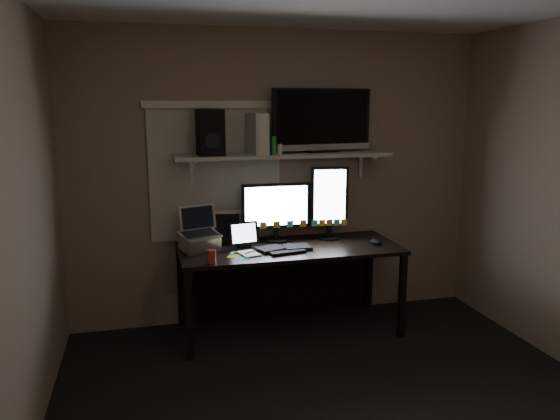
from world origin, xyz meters
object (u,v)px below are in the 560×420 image
object	(u,v)px
tablet	(244,235)
laptop	(199,230)
mouse	(376,242)
tv	(322,121)
monitor_portrait	(329,202)
speaker	(210,132)
keyboard	(284,248)
monitor_landscape	(276,212)
desk	(286,263)
cup	(212,256)
game_console	(257,134)

from	to	relation	value
tablet	laptop	world-z (taller)	laptop
mouse	tv	bearing A→B (deg)	123.47
mouse	monitor_portrait	bearing A→B (deg)	124.77
speaker	tv	bearing A→B (deg)	-0.54
monitor_portrait	tv	distance (m)	0.70
monitor_portrait	keyboard	world-z (taller)	monitor_portrait
monitor_portrait	speaker	size ratio (longest dim) A/B	1.77
speaker	mouse	bearing A→B (deg)	-15.49
monitor_landscape	tablet	size ratio (longest dim) A/B	2.41
desk	keyboard	world-z (taller)	keyboard
cup	speaker	xyz separation A→B (m)	(0.07, 0.49, 0.88)
game_console	monitor_portrait	bearing A→B (deg)	-13.86
keyboard	cup	distance (m)	0.65
speaker	game_console	bearing A→B (deg)	-3.47
monitor_landscape	keyboard	bearing A→B (deg)	-90.05
desk	monitor_portrait	distance (m)	0.64
monitor_landscape	keyboard	distance (m)	0.37
laptop	game_console	xyz separation A→B (m)	(0.51, 0.14, 0.74)
mouse	cup	xyz separation A→B (m)	(-1.40, -0.20, 0.03)
keyboard	tablet	world-z (taller)	tablet
keyboard	tablet	xyz separation A→B (m)	(-0.30, 0.16, 0.09)
game_console	cup	bearing A→B (deg)	-144.96
monitor_landscape	mouse	bearing A→B (deg)	-20.14
laptop	tv	bearing A→B (deg)	-8.17
desk	keyboard	distance (m)	0.28
keyboard	game_console	size ratio (longest dim) A/B	1.33
monitor_portrait	tablet	world-z (taller)	monitor_portrait
monitor_portrait	game_console	bearing A→B (deg)	-174.62
desk	monitor_landscape	world-z (taller)	monitor_landscape
tablet	speaker	world-z (taller)	speaker
laptop	tv	world-z (taller)	tv
tv	speaker	distance (m)	0.95
tv	game_console	bearing A→B (deg)	177.72
desk	keyboard	size ratio (longest dim) A/B	4.06
game_console	speaker	distance (m)	0.38
monitor_landscape	monitor_portrait	xyz separation A→B (m)	(0.46, -0.03, 0.06)
monitor_landscape	tv	distance (m)	0.86
desk	laptop	xyz separation A→B (m)	(-0.73, -0.07, 0.35)
monitor_portrait	keyboard	bearing A→B (deg)	-144.57
keyboard	mouse	bearing A→B (deg)	-11.45
desk	game_console	size ratio (longest dim) A/B	5.41
keyboard	laptop	size ratio (longest dim) A/B	1.27
desk	tv	bearing A→B (deg)	18.88
desk	mouse	distance (m)	0.78
desk	mouse	xyz separation A→B (m)	(0.72, -0.22, 0.20)
tv	cup	bearing A→B (deg)	-159.08
desk	cup	world-z (taller)	cup
keyboard	cup	xyz separation A→B (m)	(-0.61, -0.22, 0.04)
cup	speaker	bearing A→B (deg)	81.64
monitor_landscape	laptop	world-z (taller)	monitor_landscape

